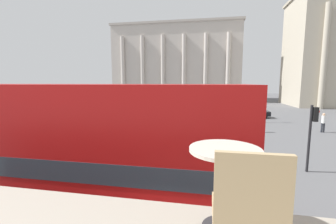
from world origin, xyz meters
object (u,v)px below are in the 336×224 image
at_px(pedestrian_white, 323,121).
at_px(pedestrian_blue, 191,105).
at_px(plaza_building_left, 178,64).
at_px(traffic_light_far, 255,98).
at_px(double_decker_bus, 34,155).
at_px(traffic_light_mid, 238,108).
at_px(pedestrian_black, 180,118).
at_px(cafe_chair_0, 247,212).
at_px(car_black, 251,112).
at_px(cafe_dining_table, 224,171).
at_px(traffic_light_near, 312,128).

relative_size(pedestrian_white, pedestrian_blue, 1.04).
height_order(plaza_building_left, traffic_light_far, plaza_building_left).
bearing_deg(plaza_building_left, double_decker_bus, -86.21).
xyz_separation_m(traffic_light_mid, traffic_light_far, (2.45, 5.51, 0.53)).
bearing_deg(traffic_light_mid, pedestrian_black, 168.46).
xyz_separation_m(cafe_chair_0, traffic_light_far, (4.76, 24.97, -0.96)).
bearing_deg(pedestrian_white, pedestrian_black, 104.50).
distance_m(traffic_light_mid, pedestrian_white, 7.70).
relative_size(traffic_light_far, car_black, 0.99).
bearing_deg(plaza_building_left, cafe_chair_0, -81.66).
bearing_deg(cafe_dining_table, plaza_building_left, 98.33).
height_order(double_decker_bus, plaza_building_left, plaza_building_left).
height_order(car_black, pedestrian_blue, pedestrian_blue).
xyz_separation_m(traffic_light_near, car_black, (0.39, 18.16, -1.51)).
bearing_deg(plaza_building_left, traffic_light_near, -74.52).
distance_m(cafe_chair_0, pedestrian_black, 20.96).
xyz_separation_m(traffic_light_near, pedestrian_black, (-7.78, 9.99, -1.30)).
distance_m(traffic_light_near, traffic_light_far, 14.42).
height_order(cafe_chair_0, car_black, cafe_chair_0).
distance_m(cafe_chair_0, plaza_building_left, 59.66).
bearing_deg(car_black, pedestrian_white, 41.14).
relative_size(plaza_building_left, pedestrian_black, 19.58).
bearing_deg(cafe_chair_0, plaza_building_left, 96.70).
relative_size(double_decker_bus, cafe_chair_0, 12.55).
xyz_separation_m(cafe_dining_table, traffic_light_mid, (2.41, 18.89, -1.51)).
bearing_deg(traffic_light_mid, pedestrian_blue, 110.49).
relative_size(double_decker_bus, traffic_light_near, 3.40).
relative_size(cafe_chair_0, traffic_light_mid, 0.28).
xyz_separation_m(double_decker_bus, pedestrian_blue, (1.96, 29.79, -1.47)).
bearing_deg(pedestrian_blue, cafe_chair_0, 144.42).
distance_m(double_decker_bus, traffic_light_mid, 17.14).
bearing_deg(traffic_light_mid, cafe_chair_0, -96.78).
xyz_separation_m(cafe_chair_0, pedestrian_white, (9.83, 20.66, -2.66)).
xyz_separation_m(cafe_dining_table, pedestrian_white, (9.93, 20.09, -2.68)).
xyz_separation_m(cafe_chair_0, traffic_light_mid, (2.31, 19.46, -1.49)).
relative_size(double_decker_bus, cafe_dining_table, 15.64).
bearing_deg(plaza_building_left, traffic_light_far, -68.41).
height_order(cafe_chair_0, traffic_light_far, traffic_light_far).
bearing_deg(pedestrian_blue, car_black, -162.41).
xyz_separation_m(cafe_dining_table, cafe_chair_0, (0.10, -0.57, -0.02)).
bearing_deg(car_black, cafe_dining_table, 0.29).
distance_m(cafe_chair_0, traffic_light_mid, 19.65).
relative_size(double_decker_bus, pedestrian_blue, 6.77).
bearing_deg(pedestrian_black, cafe_chair_0, -165.44).
distance_m(cafe_dining_table, traffic_light_mid, 19.10).
xyz_separation_m(double_decker_bus, pedestrian_black, (1.94, 16.60, -1.53)).
relative_size(traffic_light_far, pedestrian_blue, 2.47).
xyz_separation_m(cafe_chair_0, plaza_building_left, (-8.62, 58.77, 5.61)).
bearing_deg(pedestrian_blue, double_decker_bus, 135.52).
distance_m(cafe_dining_table, pedestrian_black, 20.39).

